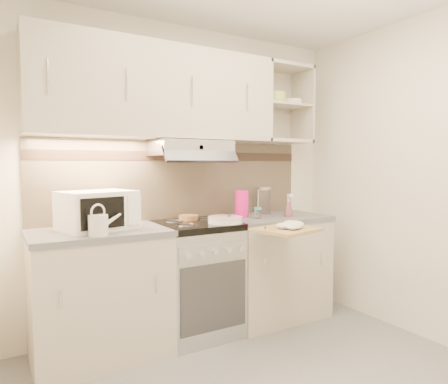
{
  "coord_description": "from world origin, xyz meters",
  "views": [
    {
      "loc": [
        -1.39,
        -1.69,
        1.35
      ],
      "look_at": [
        0.17,
        0.95,
        1.14
      ],
      "focal_mm": 32.0,
      "sensor_mm": 36.0,
      "label": 1
    }
  ],
  "objects_px": {
    "plate_stack": "(225,220)",
    "spray_bottle": "(289,207)",
    "microwave": "(97,210)",
    "cutting_board": "(286,230)",
    "pink_pitcher": "(242,204)",
    "glass_jar": "(264,200)",
    "electric_range": "(196,278)",
    "watering_can": "(99,224)"
  },
  "relations": [
    {
      "from": "plate_stack",
      "to": "spray_bottle",
      "type": "xyz_separation_m",
      "value": [
        0.67,
        0.05,
        0.06
      ]
    },
    {
      "from": "microwave",
      "to": "cutting_board",
      "type": "distance_m",
      "value": 1.36
    },
    {
      "from": "pink_pitcher",
      "to": "glass_jar",
      "type": "bearing_deg",
      "value": 14.6
    },
    {
      "from": "electric_range",
      "to": "spray_bottle",
      "type": "relative_size",
      "value": 4.33
    },
    {
      "from": "microwave",
      "to": "watering_can",
      "type": "relative_size",
      "value": 2.34
    },
    {
      "from": "spray_bottle",
      "to": "cutting_board",
      "type": "bearing_deg",
      "value": -118.06
    },
    {
      "from": "electric_range",
      "to": "pink_pitcher",
      "type": "relative_size",
      "value": 3.86
    },
    {
      "from": "watering_can",
      "to": "cutting_board",
      "type": "distance_m",
      "value": 1.32
    },
    {
      "from": "watering_can",
      "to": "plate_stack",
      "type": "bearing_deg",
      "value": -17.48
    },
    {
      "from": "glass_jar",
      "to": "spray_bottle",
      "type": "distance_m",
      "value": 0.28
    },
    {
      "from": "pink_pitcher",
      "to": "spray_bottle",
      "type": "bearing_deg",
      "value": -27.61
    },
    {
      "from": "plate_stack",
      "to": "pink_pitcher",
      "type": "distance_m",
      "value": 0.38
    },
    {
      "from": "microwave",
      "to": "watering_can",
      "type": "xyz_separation_m",
      "value": [
        -0.04,
        -0.24,
        -0.06
      ]
    },
    {
      "from": "spray_bottle",
      "to": "cutting_board",
      "type": "xyz_separation_m",
      "value": [
        -0.36,
        -0.41,
        -0.11
      ]
    },
    {
      "from": "plate_stack",
      "to": "cutting_board",
      "type": "bearing_deg",
      "value": -48.66
    },
    {
      "from": "cutting_board",
      "to": "glass_jar",
      "type": "bearing_deg",
      "value": 54.52
    },
    {
      "from": "plate_stack",
      "to": "cutting_board",
      "type": "relative_size",
      "value": 0.63
    },
    {
      "from": "microwave",
      "to": "watering_can",
      "type": "distance_m",
      "value": 0.25
    },
    {
      "from": "microwave",
      "to": "plate_stack",
      "type": "bearing_deg",
      "value": -26.52
    },
    {
      "from": "cutting_board",
      "to": "electric_range",
      "type": "bearing_deg",
      "value": 120.78
    },
    {
      "from": "watering_can",
      "to": "cutting_board",
      "type": "bearing_deg",
      "value": -33.91
    },
    {
      "from": "glass_jar",
      "to": "spray_bottle",
      "type": "height_order",
      "value": "glass_jar"
    },
    {
      "from": "spray_bottle",
      "to": "cutting_board",
      "type": "height_order",
      "value": "spray_bottle"
    },
    {
      "from": "electric_range",
      "to": "glass_jar",
      "type": "bearing_deg",
      "value": 11.67
    },
    {
      "from": "pink_pitcher",
      "to": "glass_jar",
      "type": "distance_m",
      "value": 0.33
    },
    {
      "from": "electric_range",
      "to": "microwave",
      "type": "distance_m",
      "value": 0.95
    },
    {
      "from": "watering_can",
      "to": "spray_bottle",
      "type": "distance_m",
      "value": 1.64
    },
    {
      "from": "plate_stack",
      "to": "electric_range",
      "type": "bearing_deg",
      "value": 135.85
    },
    {
      "from": "pink_pitcher",
      "to": "spray_bottle",
      "type": "xyz_separation_m",
      "value": [
        0.38,
        -0.16,
        -0.04
      ]
    },
    {
      "from": "watering_can",
      "to": "pink_pitcher",
      "type": "bearing_deg",
      "value": -8.48
    },
    {
      "from": "cutting_board",
      "to": "spray_bottle",
      "type": "bearing_deg",
      "value": 36.51
    },
    {
      "from": "plate_stack",
      "to": "glass_jar",
      "type": "xyz_separation_m",
      "value": [
        0.61,
        0.33,
        0.1
      ]
    },
    {
      "from": "microwave",
      "to": "spray_bottle",
      "type": "relative_size",
      "value": 2.64
    },
    {
      "from": "pink_pitcher",
      "to": "cutting_board",
      "type": "relative_size",
      "value": 0.55
    },
    {
      "from": "electric_range",
      "to": "microwave",
      "type": "relative_size",
      "value": 1.64
    },
    {
      "from": "microwave",
      "to": "cutting_board",
      "type": "height_order",
      "value": "microwave"
    },
    {
      "from": "pink_pitcher",
      "to": "plate_stack",
      "type": "bearing_deg",
      "value": -147.89
    },
    {
      "from": "electric_range",
      "to": "spray_bottle",
      "type": "distance_m",
      "value": 1.0
    },
    {
      "from": "electric_range",
      "to": "cutting_board",
      "type": "xyz_separation_m",
      "value": [
        0.48,
        -0.52,
        0.42
      ]
    },
    {
      "from": "microwave",
      "to": "spray_bottle",
      "type": "height_order",
      "value": "microwave"
    },
    {
      "from": "plate_stack",
      "to": "spray_bottle",
      "type": "relative_size",
      "value": 1.28
    },
    {
      "from": "watering_can",
      "to": "spray_bottle",
      "type": "relative_size",
      "value": 1.13
    }
  ]
}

